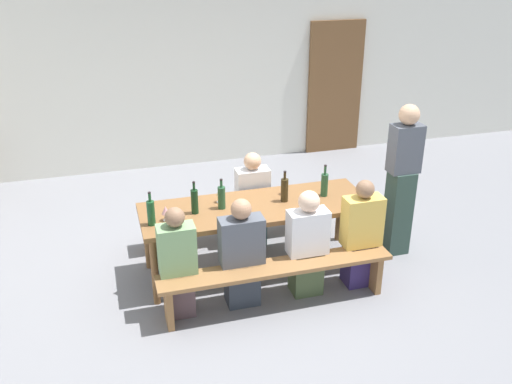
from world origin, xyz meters
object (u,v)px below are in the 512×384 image
Objects in this scene: tasting_table at (256,212)px; wine_bottle_0 at (324,184)px; seated_guest_near_0 at (178,265)px; bench_near at (277,273)px; wine_bottle_3 at (222,197)px; seated_guest_near_1 at (242,256)px; wine_bottle_1 at (285,190)px; wine_bottle_4 at (151,212)px; seated_guest_near_2 at (307,246)px; bench_far at (239,210)px; wine_glass_0 at (166,210)px; standing_host at (401,182)px; wooden_door at (335,88)px; wine_glass_2 at (285,184)px; wine_glass_3 at (173,214)px; seated_guest_far_0 at (253,202)px; wine_bottle_2 at (195,201)px; wine_glass_1 at (219,192)px; seated_guest_near_3 at (361,236)px.

wine_bottle_0 reaches higher than tasting_table.
bench_near is at bearing -99.44° from seated_guest_near_0.
tasting_table is 6.75× the size of wine_bottle_0.
seated_guest_near_1 is at bearing -84.98° from wine_bottle_3.
wine_bottle_1 is (0.31, 0.02, 0.20)m from tasting_table.
wine_bottle_0 is at bearing 4.97° from wine_bottle_4.
seated_guest_near_2 is at bearing -124.71° from wine_bottle_0.
wine_glass_0 is at bearing -140.05° from bench_far.
standing_host reaches higher than wine_bottle_3.
wooden_door is 1.91× the size of seated_guest_near_2.
wine_bottle_1 reaches higher than bench_near.
wine_bottle_3 reaches higher than bench_far.
wine_glass_2 is at bearing -121.77° from wooden_door.
bench_far is 1.35m from wine_glass_3.
wine_bottle_0 is 2.06× the size of wine_glass_2.
wine_glass_2 is at bearing 34.12° from seated_guest_far_0.
wine_bottle_2 is 1.02m from wine_glass_2.
wine_glass_3 is (-1.24, -0.38, -0.00)m from wine_glass_2.
bench_near is at bearing -5.43° from seated_guest_far_0.
wine_bottle_1 is 0.20× the size of standing_host.
tasting_table is at bearing -154.18° from wine_glass_2.
wine_bottle_2 is 1.07× the size of wine_bottle_3.
wine_bottle_0 is at bearing -34.71° from seated_guest_near_2.
wine_glass_2 is (0.71, 0.00, 0.01)m from wine_glass_1.
seated_guest_near_0 reaches higher than wine_bottle_3.
wooden_door is 1.84× the size of seated_guest_near_3.
wine_bottle_2 is 0.30× the size of seated_guest_near_3.
seated_guest_near_0 is (-0.90, -0.55, -0.16)m from tasting_table.
wooden_door is 12.94× the size of wine_glass_3.
standing_host reaches higher than bench_near.
wine_bottle_1 is at bearing -3.98° from standing_host.
bench_near is 0.96m from wine_bottle_3.
bench_far is 14.84× the size of wine_glass_0.
tasting_table is 6.92× the size of wine_bottle_2.
wooden_door is at bearing 48.13° from wine_bottle_2.
tasting_table is 2.14× the size of seated_guest_near_0.
wine_bottle_0 reaches higher than bench_near.
tasting_table is 1.04× the size of bench_far.
standing_host reaches higher than wine_glass_3.
seated_guest_near_2 is at bearing 12.31° from seated_guest_far_0.
wine_bottle_0 is 1.02× the size of wine_bottle_2.
seated_guest_near_1 is (-2.54, -3.75, -0.53)m from wooden_door.
wine_bottle_4 is 1.41m from seated_guest_far_0.
tasting_table is 0.79m from wine_bottle_0.
seated_guest_near_1 reaches higher than wine_bottle_0.
wine_glass_1 is at bearing -123.30° from bench_far.
wine_glass_3 reaches higher than tasting_table.
wine_glass_1 is (-0.34, 0.88, 0.50)m from bench_near.
seated_guest_near_0 is at bearing -160.82° from wine_bottle_0.
seated_guest_far_0 is at bearing 47.69° from wine_bottle_3.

